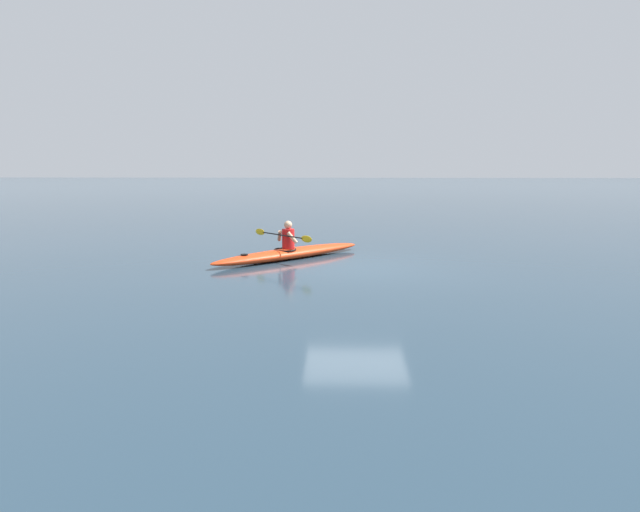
{
  "coord_description": "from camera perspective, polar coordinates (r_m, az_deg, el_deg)",
  "views": [
    {
      "loc": [
        0.43,
        13.14,
        2.48
      ],
      "look_at": [
        0.75,
        3.72,
        0.89
      ],
      "focal_mm": 31.09,
      "sensor_mm": 36.0,
      "label": 1
    }
  ],
  "objects": [
    {
      "name": "kayaker",
      "position": [
        14.37,
        -3.37,
        2.01
      ],
      "size": [
        1.64,
        1.69,
        0.72
      ],
      "color": "red",
      "rests_on": "kayak"
    },
    {
      "name": "ground_plane",
      "position": [
        13.38,
        3.78,
        -1.13
      ],
      "size": [
        160.0,
        160.0,
        0.0
      ],
      "primitive_type": "plane",
      "color": "#233847"
    },
    {
      "name": "kayak",
      "position": [
        14.49,
        -3.1,
        0.28
      ],
      "size": [
        3.9,
        3.81,
        0.28
      ],
      "color": "red",
      "rests_on": "ground"
    }
  ]
}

